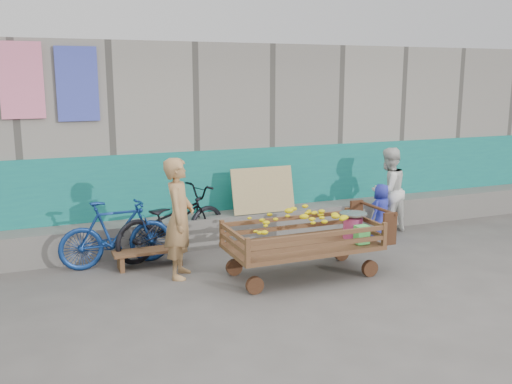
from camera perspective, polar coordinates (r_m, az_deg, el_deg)
name	(u,v)px	position (r m, az deg, el deg)	size (l,w,h in m)	color
ground	(313,292)	(6.87, 5.74, -9.91)	(80.00, 80.00, 0.00)	#4F4C48
building_wall	(207,136)	(10.20, -4.90, 5.60)	(12.00, 3.50, 3.00)	gray
banana_cart	(300,231)	(7.18, 4.42, -3.88)	(2.08, 0.95, 0.89)	brown
bench	(150,254)	(7.77, -10.58, -6.12)	(0.96, 0.29, 0.24)	brown
vendor_man	(179,218)	(7.19, -7.68, -2.61)	(0.56, 0.36, 1.52)	#B08350
woman	(388,190)	(9.46, 13.07, 0.17)	(0.68, 0.53, 1.39)	white
child	(381,211)	(9.17, 12.40, -1.85)	(0.42, 0.27, 0.86)	#2830A9
bicycle_dark	(172,222)	(8.16, -8.38, -2.97)	(0.64, 1.84, 0.96)	black
bicycle_blue	(116,233)	(7.82, -13.80, -4.03)	(0.42, 1.50, 0.90)	navy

